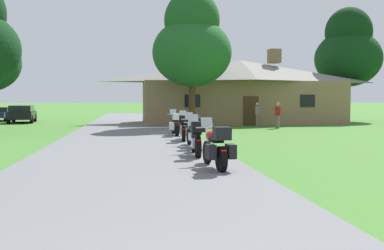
# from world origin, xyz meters

# --- Properties ---
(ground_plane) EXTENTS (500.00, 500.00, 0.00)m
(ground_plane) POSITION_xyz_m (0.00, 20.00, 0.00)
(ground_plane) COLOR #42752D
(asphalt_driveway) EXTENTS (6.40, 80.00, 0.06)m
(asphalt_driveway) POSITION_xyz_m (0.00, 18.00, 0.03)
(asphalt_driveway) COLOR slate
(asphalt_driveway) RESTS_ON ground
(motorcycle_red_nearest_to_camera) EXTENTS (0.82, 2.08, 1.30)m
(motorcycle_red_nearest_to_camera) POSITION_xyz_m (2.24, 8.74, 0.61)
(motorcycle_red_nearest_to_camera) COLOR black
(motorcycle_red_nearest_to_camera) RESTS_ON asphalt_driveway
(motorcycle_blue_second_in_row) EXTENTS (0.66, 2.08, 1.30)m
(motorcycle_blue_second_in_row) POSITION_xyz_m (2.13, 11.63, 0.62)
(motorcycle_blue_second_in_row) COLOR black
(motorcycle_blue_second_in_row) RESTS_ON asphalt_driveway
(motorcycle_silver_third_in_row) EXTENTS (0.66, 2.08, 1.30)m
(motorcycle_silver_third_in_row) POSITION_xyz_m (2.40, 14.24, 0.62)
(motorcycle_silver_third_in_row) COLOR black
(motorcycle_silver_third_in_row) RESTS_ON asphalt_driveway
(motorcycle_yellow_fourth_in_row) EXTENTS (0.67, 2.08, 1.30)m
(motorcycle_yellow_fourth_in_row) POSITION_xyz_m (2.33, 17.04, 0.62)
(motorcycle_yellow_fourth_in_row) COLOR black
(motorcycle_yellow_fourth_in_row) RESTS_ON asphalt_driveway
(motorcycle_green_farthest_in_row) EXTENTS (0.75, 2.08, 1.30)m
(motorcycle_green_farthest_in_row) POSITION_xyz_m (2.26, 19.94, 0.61)
(motorcycle_green_farthest_in_row) COLOR black
(motorcycle_green_farthest_in_row) RESTS_ON asphalt_driveway
(stone_lodge) EXTENTS (16.06, 6.80, 5.85)m
(stone_lodge) POSITION_xyz_m (8.55, 32.06, 2.54)
(stone_lodge) COLOR #896B4C
(stone_lodge) RESTS_ON ground
(bystander_gray_shirt_near_lodge) EXTENTS (0.36, 0.49, 1.67)m
(bystander_gray_shirt_near_lodge) POSITION_xyz_m (8.73, 27.88, 0.93)
(bystander_gray_shirt_near_lodge) COLOR #75664C
(bystander_gray_shirt_near_lodge) RESTS_ON ground
(bystander_red_shirt_beside_signpost) EXTENTS (0.32, 0.53, 1.69)m
(bystander_red_shirt_beside_signpost) POSITION_xyz_m (9.40, 25.39, 0.95)
(bystander_red_shirt_beside_signpost) COLOR #75664C
(bystander_red_shirt_beside_signpost) RESTS_ON ground
(tree_by_lodge_front) EXTENTS (5.19, 5.19, 8.96)m
(tree_by_lodge_front) POSITION_xyz_m (4.00, 26.78, 5.55)
(tree_by_lodge_front) COLOR #422D19
(tree_by_lodge_front) RESTS_ON ground
(tree_right_of_lodge) EXTENTS (5.69, 5.69, 9.81)m
(tree_right_of_lodge) POSITION_xyz_m (18.66, 34.46, 6.08)
(tree_right_of_lodge) COLOR #422D19
(tree_right_of_lodge) RESTS_ON ground
(parked_black_suv_far_left) EXTENTS (2.36, 4.78, 1.40)m
(parked_black_suv_far_left) POSITION_xyz_m (-8.70, 35.02, 0.78)
(parked_black_suv_far_left) COLOR black
(parked_black_suv_far_left) RESTS_ON ground
(parked_navy_sedan_far_left) EXTENTS (2.01, 4.25, 1.20)m
(parked_navy_sedan_far_left) POSITION_xyz_m (-11.37, 38.70, 0.64)
(parked_navy_sedan_far_left) COLOR navy
(parked_navy_sedan_far_left) RESTS_ON ground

